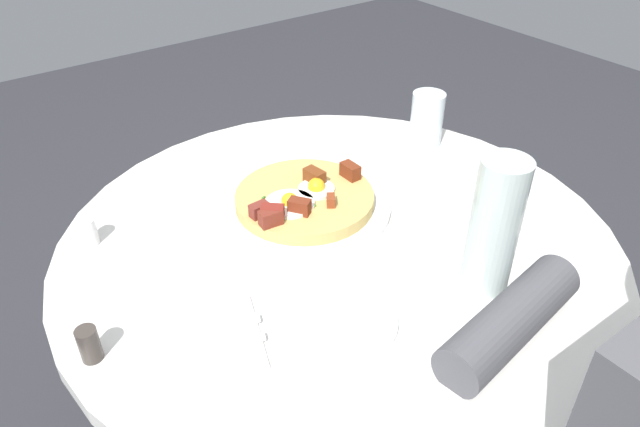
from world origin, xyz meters
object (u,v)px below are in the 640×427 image
bread_plate (343,322)px  salt_shaker (88,232)px  dining_table (337,308)px  fork (199,351)px  water_glass (427,119)px  breakfast_pizza (302,199)px  knife (195,331)px  water_bottle (494,226)px  pizza_plate (303,208)px  pepper_shaker (89,344)px

bread_plate → salt_shaker: size_ratio=3.22×
dining_table → fork: 0.37m
bread_plate → water_glass: water_glass is taller
breakfast_pizza → knife: 0.33m
dining_table → water_glass: 0.44m
knife → salt_shaker: (0.05, -0.29, 0.02)m
water_glass → salt_shaker: bearing=-6.5°
knife → salt_shaker: size_ratio=3.79×
water_bottle → salt_shaker: (0.44, -0.45, -0.08)m
knife → water_bottle: 0.44m
fork → salt_shaker: (0.03, -0.32, 0.02)m
dining_table → water_glass: water_glass is taller
pizza_plate → water_bottle: (-0.11, 0.32, 0.10)m
pepper_shaker → salt_shaker: bearing=-108.6°
pepper_shaker → breakfast_pizza: bearing=-164.9°
fork → salt_shaker: 0.32m
pizza_plate → bread_plate: bearing=66.3°
bread_plate → dining_table: bearing=-126.1°
pizza_plate → water_glass: water_glass is taller
water_bottle → pepper_shaker: water_bottle is taller
dining_table → pizza_plate: (0.00, -0.10, 0.17)m
dining_table → pizza_plate: pizza_plate is taller
water_glass → pizza_plate: bearing=8.3°
breakfast_pizza → pizza_plate: bearing=-131.7°
water_glass → water_bottle: (0.25, 0.37, 0.05)m
breakfast_pizza → salt_shaker: bearing=-21.7°
knife → fork: bearing=-90.0°
knife → pepper_shaker: (0.13, -0.04, 0.02)m
breakfast_pizza → water_glass: (-0.36, -0.05, 0.03)m
breakfast_pizza → water_glass: bearing=-171.4°
knife → breakfast_pizza: bearing=48.5°
knife → water_glass: 0.68m
dining_table → water_bottle: (-0.10, 0.22, 0.27)m
breakfast_pizza → fork: breakfast_pizza is taller
knife → pepper_shaker: bearing=-178.7°
dining_table → pepper_shaker: 0.47m
bread_plate → salt_shaker: bearing=-60.8°
fork → pepper_shaker: 0.14m
water_bottle → dining_table: bearing=-65.3°
pizza_plate → salt_shaker: (0.34, -0.13, 0.02)m
pizza_plate → knife: pizza_plate is taller
breakfast_pizza → salt_shaker: size_ratio=5.19×
breakfast_pizza → pepper_shaker: breakfast_pizza is taller
bread_plate → fork: 0.20m
pizza_plate → fork: (0.30, 0.19, 0.00)m
pizza_plate → pepper_shaker: pepper_shaker is taller
bread_plate → water_glass: bearing=-146.2°
breakfast_pizza → water_bottle: water_bottle is taller
bread_plate → salt_shaker: 0.45m
bread_plate → water_glass: 0.57m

